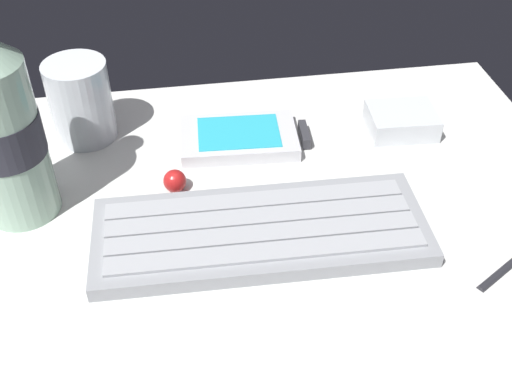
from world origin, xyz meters
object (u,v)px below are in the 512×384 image
(juice_cup, at_px, (81,104))
(water_bottle, at_px, (0,128))
(charger_block, at_px, (401,121))
(trackball_mouse, at_px, (175,181))
(keyboard, at_px, (261,231))
(handheld_device, at_px, (245,137))

(juice_cup, distance_m, water_bottle, 0.13)
(water_bottle, relative_size, charger_block, 2.97)
(water_bottle, relative_size, trackball_mouse, 9.45)
(keyboard, height_order, juice_cup, juice_cup)
(water_bottle, bearing_deg, handheld_device, 17.88)
(charger_block, bearing_deg, trackball_mouse, -165.87)
(juice_cup, relative_size, trackball_mouse, 3.86)
(charger_block, xyz_separation_m, trackball_mouse, (-0.24, -0.06, -0.00))
(handheld_device, relative_size, charger_block, 1.87)
(keyboard, xyz_separation_m, water_bottle, (-0.21, 0.07, 0.08))
(handheld_device, xyz_separation_m, water_bottle, (-0.22, -0.07, 0.08))
(handheld_device, distance_m, trackball_mouse, 0.10)
(keyboard, relative_size, handheld_device, 2.23)
(keyboard, distance_m, trackball_mouse, 0.10)
(juice_cup, xyz_separation_m, trackball_mouse, (0.09, -0.11, -0.03))
(water_bottle, distance_m, charger_block, 0.40)
(handheld_device, height_order, charger_block, charger_block)
(juice_cup, bearing_deg, handheld_device, -13.77)
(handheld_device, relative_size, water_bottle, 0.63)
(keyboard, bearing_deg, trackball_mouse, 132.51)
(handheld_device, xyz_separation_m, juice_cup, (-0.16, 0.04, 0.03))
(water_bottle, distance_m, trackball_mouse, 0.16)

